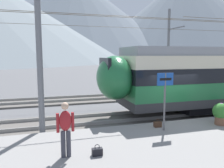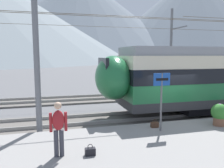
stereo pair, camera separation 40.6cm
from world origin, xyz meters
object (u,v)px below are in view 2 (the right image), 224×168
at_px(platform_sign, 162,89).
at_px(handbag_beside_passenger, 90,151).
at_px(catenary_mast_west, 36,37).
at_px(catenary_mast_far_side, 172,49).
at_px(potted_plant_platform_edge, 220,113).
at_px(handbag_near_sign, 155,125).
at_px(passenger_walking, 58,126).

relative_size(platform_sign, handbag_beside_passenger, 6.61).
bearing_deg(catenary_mast_west, catenary_mast_far_side, 39.39).
distance_m(platform_sign, handbag_beside_passenger, 3.86).
xyz_separation_m(catenary_mast_west, potted_plant_platform_edge, (7.61, -1.67, -3.24)).
bearing_deg(handbag_near_sign, passenger_walking, -155.85).
bearing_deg(handbag_near_sign, potted_plant_platform_edge, -9.59).
xyz_separation_m(catenary_mast_far_side, platform_sign, (-6.65, -11.04, -1.94)).
xyz_separation_m(handbag_beside_passenger, potted_plant_platform_edge, (5.96, 1.50, 0.44)).
height_order(catenary_mast_west, potted_plant_platform_edge, catenary_mast_west).
bearing_deg(handbag_beside_passenger, potted_plant_platform_edge, 14.17).
relative_size(catenary_mast_far_side, platform_sign, 18.49).
bearing_deg(passenger_walking, potted_plant_platform_edge, 10.92).
bearing_deg(passenger_walking, platform_sign, 18.41).
height_order(catenary_mast_west, catenary_mast_far_side, catenary_mast_west).
distance_m(catenary_mast_west, handbag_beside_passenger, 5.13).
height_order(handbag_beside_passenger, handbag_near_sign, handbag_beside_passenger).
distance_m(passenger_walking, handbag_near_sign, 4.50).
distance_m(catenary_mast_west, potted_plant_platform_edge, 8.44).
height_order(passenger_walking, handbag_beside_passenger, passenger_walking).
height_order(platform_sign, handbag_beside_passenger, platform_sign).
height_order(platform_sign, passenger_walking, platform_sign).
bearing_deg(handbag_near_sign, handbag_beside_passenger, -147.44).
bearing_deg(catenary_mast_far_side, handbag_near_sign, -122.30).
distance_m(catenary_mast_west, catenary_mast_far_side, 14.82).
distance_m(catenary_mast_far_side, handbag_near_sign, 13.02).
xyz_separation_m(catenary_mast_far_side, handbag_beside_passenger, (-9.80, -12.57, -3.56)).
distance_m(handbag_near_sign, potted_plant_platform_edge, 2.92).
relative_size(passenger_walking, handbag_near_sign, 4.75).
height_order(platform_sign, handbag_near_sign, platform_sign).
distance_m(handbag_beside_passenger, handbag_near_sign, 3.69).
height_order(catenary_mast_west, platform_sign, catenary_mast_west).
bearing_deg(potted_plant_platform_edge, handbag_near_sign, 170.41).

